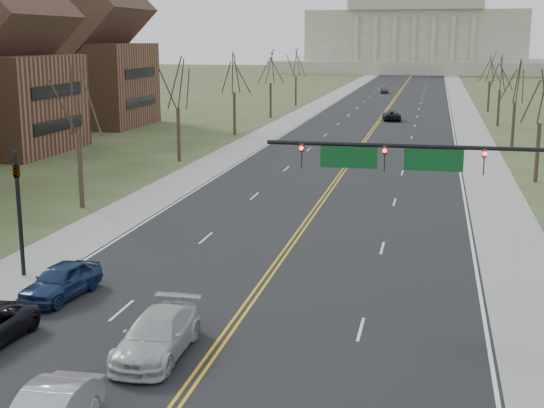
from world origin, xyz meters
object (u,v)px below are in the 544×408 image
at_px(signal_left, 18,200).
at_px(car_sb_inner_second, 157,335).
at_px(car_far_sb, 385,90).
at_px(signal_mast, 432,172).
at_px(car_far_nb, 391,115).
at_px(car_sb_outer_second, 61,281).

relative_size(signal_left, car_sb_inner_second, 1.15).
bearing_deg(car_far_sb, signal_mast, -87.36).
bearing_deg(car_far_nb, car_sb_outer_second, 75.05).
bearing_deg(signal_mast, car_sb_inner_second, -141.29).
bearing_deg(car_far_sb, car_sb_inner_second, -91.58).
bearing_deg(car_far_sb, car_far_nb, -87.14).
xyz_separation_m(car_sb_inner_second, car_sb_outer_second, (-6.31, 4.99, 0.00)).
distance_m(signal_mast, signal_left, 19.06).
distance_m(car_sb_inner_second, car_sb_outer_second, 8.05).
height_order(car_sb_outer_second, car_far_sb, car_sb_outer_second).
height_order(signal_left, car_sb_inner_second, signal_left).
height_order(signal_mast, signal_left, signal_mast).
distance_m(signal_left, car_far_nb, 75.69).
distance_m(signal_mast, car_sb_inner_second, 12.98).
xyz_separation_m(signal_mast, car_far_nb, (-5.82, 74.49, -5.06)).
relative_size(signal_mast, car_far_nb, 2.43).
relative_size(signal_mast, car_sb_inner_second, 2.32).
bearing_deg(signal_left, car_far_sb, 86.13).
distance_m(signal_left, car_far_sb, 127.87).
relative_size(car_sb_inner_second, car_far_sb, 1.35).
xyz_separation_m(signal_mast, car_sb_outer_second, (-15.66, -2.51, -4.99)).
bearing_deg(car_sb_outer_second, car_far_sb, 95.33).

